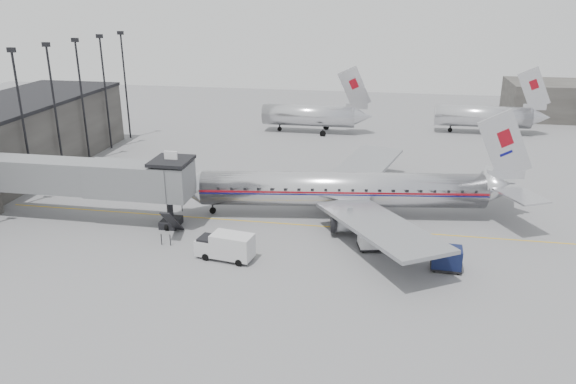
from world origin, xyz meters
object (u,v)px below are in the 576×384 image
(airliner, at_px, (349,189))
(ramp_worker, at_px, (246,243))
(baggage_cart_white, at_px, (373,238))
(service_van, at_px, (226,246))
(baggage_cart_navy, at_px, (447,258))

(airliner, bearing_deg, ramp_worker, -136.43)
(baggage_cart_white, distance_m, ramp_worker, 10.66)
(airliner, bearing_deg, baggage_cart_white, -78.05)
(airliner, bearing_deg, service_van, -137.29)
(airliner, bearing_deg, baggage_cart_navy, -57.43)
(service_van, xyz_separation_m, baggage_cart_white, (11.65, 3.99, -0.17))
(airliner, relative_size, service_van, 6.81)
(airliner, distance_m, baggage_cart_white, 7.73)
(airliner, relative_size, ramp_worker, 18.22)
(baggage_cart_white, relative_size, ramp_worker, 1.48)
(airliner, xyz_separation_m, baggage_cart_white, (2.57, -7.09, -1.69))
(airliner, xyz_separation_m, service_van, (-9.08, -11.08, -1.52))
(ramp_worker, bearing_deg, baggage_cart_navy, -44.64)
(baggage_cart_navy, bearing_deg, ramp_worker, -177.07)
(service_van, xyz_separation_m, baggage_cart_navy, (17.47, 1.27, -0.17))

